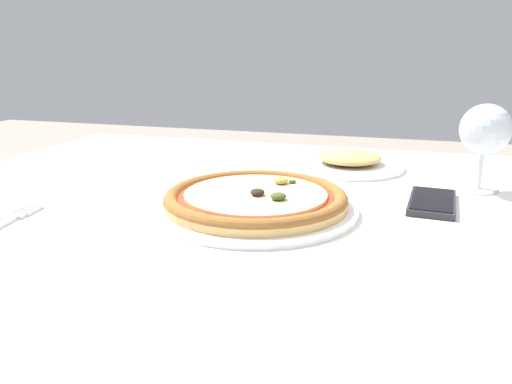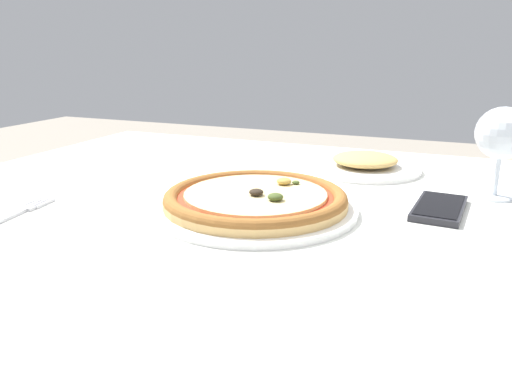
{
  "view_description": "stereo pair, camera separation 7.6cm",
  "coord_description": "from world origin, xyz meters",
  "px_view_note": "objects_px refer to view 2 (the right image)",
  "views": [
    {
      "loc": [
        0.27,
        -0.7,
        1.0
      ],
      "look_at": [
        0.06,
        0.0,
        0.79
      ],
      "focal_mm": 35.0,
      "sensor_mm": 36.0,
      "label": 1
    },
    {
      "loc": [
        0.34,
        -0.68,
        1.0
      ],
      "look_at": [
        0.06,
        0.0,
        0.79
      ],
      "focal_mm": 35.0,
      "sensor_mm": 36.0,
      "label": 2
    }
  ],
  "objects_px": {
    "cell_phone": "(439,208)",
    "side_plate": "(365,164)",
    "wine_glass_far_left": "(502,135)",
    "dining_table": "(222,259)",
    "fork": "(14,214)",
    "pizza_plate": "(256,200)"
  },
  "relations": [
    {
      "from": "pizza_plate",
      "to": "dining_table",
      "type": "bearing_deg",
      "value": -177.82
    },
    {
      "from": "wine_glass_far_left",
      "to": "dining_table",
      "type": "bearing_deg",
      "value": -151.3
    },
    {
      "from": "side_plate",
      "to": "dining_table",
      "type": "bearing_deg",
      "value": -117.21
    },
    {
      "from": "fork",
      "to": "dining_table",
      "type": "bearing_deg",
      "value": 30.57
    },
    {
      "from": "dining_table",
      "to": "pizza_plate",
      "type": "xyz_separation_m",
      "value": [
        0.06,
        0.0,
        0.11
      ]
    },
    {
      "from": "fork",
      "to": "side_plate",
      "type": "distance_m",
      "value": 0.65
    },
    {
      "from": "dining_table",
      "to": "pizza_plate",
      "type": "distance_m",
      "value": 0.12
    },
    {
      "from": "dining_table",
      "to": "wine_glass_far_left",
      "type": "height_order",
      "value": "wine_glass_far_left"
    },
    {
      "from": "wine_glass_far_left",
      "to": "side_plate",
      "type": "height_order",
      "value": "wine_glass_far_left"
    },
    {
      "from": "fork",
      "to": "side_plate",
      "type": "height_order",
      "value": "side_plate"
    },
    {
      "from": "fork",
      "to": "wine_glass_far_left",
      "type": "height_order",
      "value": "wine_glass_far_left"
    },
    {
      "from": "dining_table",
      "to": "side_plate",
      "type": "height_order",
      "value": "side_plate"
    },
    {
      "from": "wine_glass_far_left",
      "to": "side_plate",
      "type": "relative_size",
      "value": 0.68
    },
    {
      "from": "dining_table",
      "to": "side_plate",
      "type": "distance_m",
      "value": 0.38
    },
    {
      "from": "cell_phone",
      "to": "side_plate",
      "type": "height_order",
      "value": "side_plate"
    },
    {
      "from": "cell_phone",
      "to": "dining_table",
      "type": "bearing_deg",
      "value": -161.55
    },
    {
      "from": "fork",
      "to": "cell_phone",
      "type": "distance_m",
      "value": 0.65
    },
    {
      "from": "wine_glass_far_left",
      "to": "side_plate",
      "type": "distance_m",
      "value": 0.27
    },
    {
      "from": "dining_table",
      "to": "wine_glass_far_left",
      "type": "distance_m",
      "value": 0.5
    },
    {
      "from": "wine_glass_far_left",
      "to": "side_plate",
      "type": "xyz_separation_m",
      "value": [
        -0.24,
        0.1,
        -0.09
      ]
    },
    {
      "from": "pizza_plate",
      "to": "wine_glass_far_left",
      "type": "distance_m",
      "value": 0.42
    },
    {
      "from": "pizza_plate",
      "to": "side_plate",
      "type": "distance_m",
      "value": 0.34
    }
  ]
}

